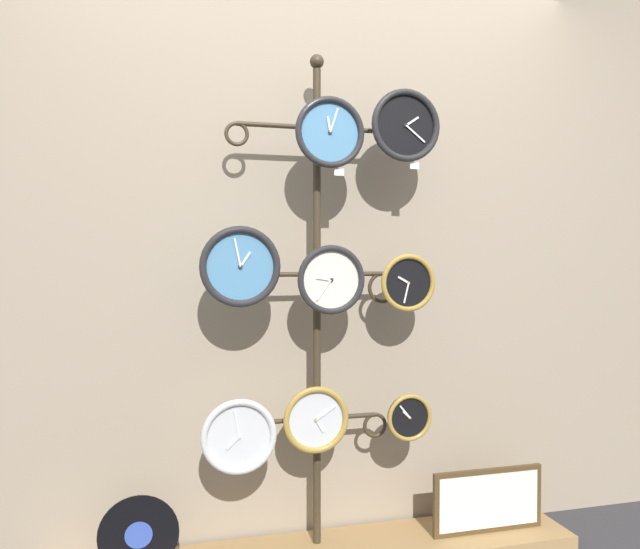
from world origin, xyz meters
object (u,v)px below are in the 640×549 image
clock_bottom_right (409,417)px  clock_middle_center (331,280)px  clock_middle_left (240,267)px  vinyl_record (139,535)px  clock_top_right (405,126)px  display_stand (317,398)px  clock_top_center (330,132)px  clock_bottom_center (316,420)px  clock_bottom_left (239,436)px  picture_frame (488,500)px  clock_middle_right (408,283)px

clock_bottom_right → clock_middle_center: bearing=179.5°
clock_middle_left → vinyl_record: 1.09m
vinyl_record → clock_top_right: bearing=-0.8°
clock_bottom_right → clock_middle_left: bearing=-179.1°
display_stand → vinyl_record: bearing=-173.8°
clock_top_center → vinyl_record: bearing=177.2°
clock_bottom_center → vinyl_record: (-0.69, 0.00, -0.39)m
clock_middle_left → clock_bottom_right: (0.71, 0.01, -0.63)m
clock_middle_left → clock_bottom_left: clock_middle_left is taller
clock_bottom_center → clock_bottom_right: size_ratio=1.38×
display_stand → clock_middle_center: size_ratio=7.49×
clock_bottom_left → picture_frame: clock_bottom_left is taller
clock_bottom_left → clock_bottom_center: clock_bottom_center is taller
clock_middle_center → clock_top_center: bearing=-128.3°
clock_top_center → clock_bottom_center: 1.15m
clock_middle_left → vinyl_record: bearing=174.2°
clock_top_right → clock_middle_center: clock_top_right is taller
display_stand → vinyl_record: size_ratio=6.96×
clock_bottom_center → picture_frame: (0.77, -0.02, -0.40)m
clock_bottom_left → clock_bottom_right: bearing=0.8°
clock_bottom_center → clock_bottom_right: (0.40, -0.02, -0.01)m
clock_middle_left → clock_bottom_center: clock_middle_left is taller
clock_top_center → clock_top_right: (0.33, 0.02, 0.05)m
clock_middle_right → display_stand: bearing=168.0°
picture_frame → clock_bottom_center: bearing=178.6°
clock_middle_right → picture_frame: bearing=-3.1°
clock_top_right → clock_middle_center: bearing=-178.2°
display_stand → clock_bottom_right: display_stand is taller
clock_middle_right → clock_middle_center: bearing=-176.2°
clock_bottom_center → clock_top_right: bearing=-1.8°
clock_top_center → picture_frame: clock_top_center is taller
clock_bottom_right → picture_frame: size_ratio=0.38×
clock_top_center → clock_top_right: clock_top_right is taller
clock_bottom_right → vinyl_record: clock_bottom_right is taller
clock_top_center → clock_top_right: bearing=3.7°
clock_bottom_center → vinyl_record: bearing=179.8°
clock_bottom_left → vinyl_record: bearing=174.2°
clock_top_center → clock_middle_center: size_ratio=1.02×
display_stand → clock_top_center: bearing=-78.7°
clock_middle_right → clock_bottom_right: (-0.00, -0.03, -0.56)m
display_stand → clock_top_center: (0.02, -0.11, 1.08)m
display_stand → clock_top_right: (0.36, -0.09, 1.13)m
clock_bottom_center → clock_middle_right: bearing=0.1°
clock_middle_center → clock_bottom_right: size_ratio=1.41×
clock_top_center → clock_bottom_center: clock_top_center is taller
clock_top_right → clock_bottom_left: clock_top_right is taller
clock_top_right → clock_bottom_left: bearing=-178.1°
clock_middle_right → clock_bottom_left: bearing=-177.1°
clock_top_right → picture_frame: size_ratio=0.58×
clock_middle_right → picture_frame: clock_middle_right is taller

